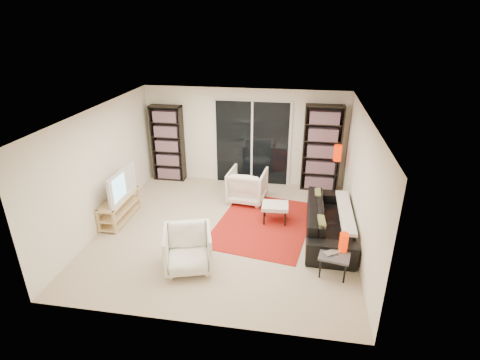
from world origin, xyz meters
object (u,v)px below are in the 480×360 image
Objects in this scene: floor_lamp at (337,159)px; armchair_front at (188,249)px; bookshelf_left at (168,144)px; ottoman at (275,207)px; tv_stand at (120,208)px; bookshelf_right at (322,149)px; side_table at (335,255)px; armchair_back at (247,185)px; sofa at (330,221)px.

armchair_front is at bearing -130.36° from floor_lamp.
bookshelf_left reaches higher than floor_lamp.
tv_stand is at bearing -172.51° from ottoman.
bookshelf_right is 3.68× the size of side_table.
tv_stand is (-0.34, -2.23, -0.71)m from bookshelf_left.
ottoman is (0.71, -0.87, -0.04)m from armchair_back.
bookshelf_left is 3.42× the size of side_table.
bookshelf_left is 4.21m from floor_lamp.
floor_lamp is at bearing -7.30° from bookshelf_left.
ottoman is at bearing 125.10° from side_table.
armchair_back is at bearing -168.68° from floor_lamp.
armchair_front is (-2.42, -1.42, 0.04)m from sofa.
sofa is 1.19m from side_table.
sofa is (3.99, -2.19, -0.65)m from bookshelf_left.
bookshelf_left is at bearing -17.02° from armchair_back.
armchair_back is at bearing 27.21° from tv_stand.
side_table is at bearing 132.61° from armchair_back.
armchair_back is 2.74m from armchair_front.
sofa reaches higher than tv_stand.
armchair_back is at bearing 129.12° from ottoman.
armchair_back is 3.04m from side_table.
sofa is (4.33, 0.04, 0.06)m from tv_stand.
floor_lamp is (1.98, 0.40, 0.63)m from armchair_back.
sofa is at bearing 13.42° from armchair_front.
floor_lamp reaches higher than side_table.
bookshelf_left is 3.85m from bookshelf_right.
tv_stand is 4.33m from sofa.
ottoman is (2.90, -1.80, -0.63)m from bookshelf_left.
tv_stand is 0.93× the size of floor_lamp.
tv_stand is at bearing -98.57° from bookshelf_left.
bookshelf_right is 4.32m from armchair_front.
ottoman is (3.24, 0.43, 0.08)m from tv_stand.
sofa is 2.78× the size of armchair_front.
armchair_back is 0.63× the size of floor_lamp.
bookshelf_right is 0.63m from floor_lamp.
armchair_front is at bearing -126.58° from ottoman.
bookshelf_right reaches higher than side_table.
armchair_back is at bearing -150.70° from bookshelf_right.
bookshelf_right reaches higher than tv_stand.
tv_stand is 2.17× the size of side_table.
floor_lamp is (0.32, -0.53, -0.04)m from bookshelf_right.
armchair_front is (1.57, -3.60, -0.61)m from bookshelf_left.
bookshelf_right is at bearing -144.68° from armchair_back.
bookshelf_left is at bearing 180.00° from bookshelf_right.
bookshelf_left is 2.45m from armchair_back.
bookshelf_left reaches higher than side_table.
tv_stand is at bearing -159.39° from floor_lamp.
tv_stand is 3.27m from ottoman.
floor_lamp reaches higher than tv_stand.
floor_lamp is at bearing 32.74° from armchair_front.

